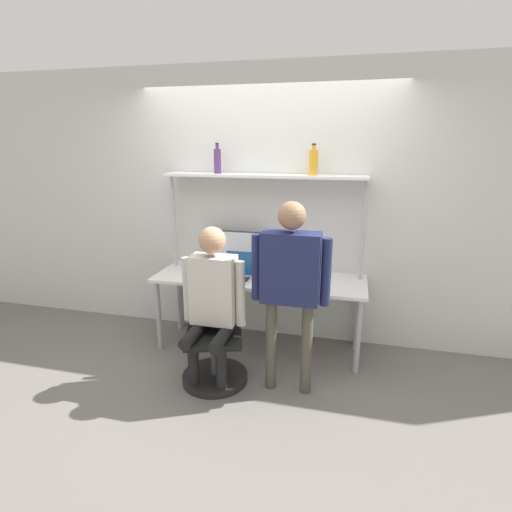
{
  "coord_description": "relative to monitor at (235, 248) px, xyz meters",
  "views": [
    {
      "loc": [
        0.84,
        -3.18,
        1.98
      ],
      "look_at": [
        0.09,
        -0.13,
        1.08
      ],
      "focal_mm": 28.0,
      "sensor_mm": 36.0,
      "label": 1
    }
  ],
  "objects": [
    {
      "name": "laptop",
      "position": [
        0.1,
        -0.23,
        -0.15
      ],
      "size": [
        0.3,
        0.26,
        0.26
      ],
      "color": "#BCBCC1",
      "rests_on": "desk"
    },
    {
      "name": "bottle_purple",
      "position": [
        -0.16,
        -0.01,
        0.86
      ],
      "size": [
        0.07,
        0.07,
        0.28
      ],
      "color": "#593372",
      "rests_on": "shelf_unit"
    },
    {
      "name": "desk",
      "position": [
        0.3,
        -0.18,
        -0.29
      ],
      "size": [
        2.02,
        0.65,
        0.73
      ],
      "color": "silver",
      "rests_on": "ground_plane"
    },
    {
      "name": "wall_back",
      "position": [
        0.3,
        0.17,
        0.4
      ],
      "size": [
        8.0,
        0.06,
        2.7
      ],
      "color": "silver",
      "rests_on": "ground_plane"
    },
    {
      "name": "ground_plane",
      "position": [
        0.3,
        -0.52,
        -0.95
      ],
      "size": [
        12.0,
        12.0,
        0.0
      ],
      "primitive_type": "plane",
      "color": "slate"
    },
    {
      "name": "cell_phone",
      "position": [
        0.37,
        -0.32,
        -0.21
      ],
      "size": [
        0.07,
        0.15,
        0.01
      ],
      "color": "#264C8C",
      "rests_on": "desk"
    },
    {
      "name": "monitor",
      "position": [
        0.0,
        0.0,
        0.0
      ],
      "size": [
        0.65,
        0.2,
        0.4
      ],
      "color": "#333338",
      "rests_on": "desk"
    },
    {
      "name": "person_standing",
      "position": [
        0.7,
        -0.83,
        0.05
      ],
      "size": [
        0.61,
        0.21,
        1.57
      ],
      "color": "#4C473D",
      "rests_on": "ground_plane"
    },
    {
      "name": "shelf_unit",
      "position": [
        0.3,
        -0.01,
        0.52
      ],
      "size": [
        1.92,
        0.28,
        1.69
      ],
      "color": "white",
      "rests_on": "ground_plane"
    },
    {
      "name": "person_seated",
      "position": [
        0.07,
        -0.87,
        -0.17
      ],
      "size": [
        0.54,
        0.47,
        1.35
      ],
      "color": "black",
      "rests_on": "ground_plane"
    },
    {
      "name": "office_chair",
      "position": [
        0.06,
        -0.82,
        -0.68
      ],
      "size": [
        0.58,
        0.58,
        0.9
      ],
      "color": "black",
      "rests_on": "ground_plane"
    },
    {
      "name": "bottle_amber",
      "position": [
        0.75,
        -0.01,
        0.86
      ],
      "size": [
        0.08,
        0.08,
        0.28
      ],
      "color": "gold",
      "rests_on": "shelf_unit"
    }
  ]
}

